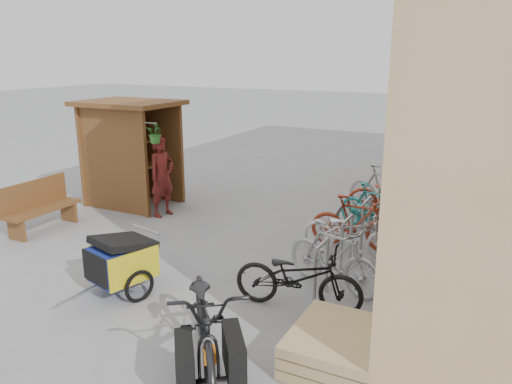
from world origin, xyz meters
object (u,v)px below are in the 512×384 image
at_px(child_trailer, 121,260).
at_px(bike_2, 350,233).
at_px(bike_4, 372,215).
at_px(bike_3, 356,223).
at_px(bike_5, 374,208).
at_px(bike_1, 333,257).
at_px(bike_6, 393,196).
at_px(shopping_carts, 440,167).
at_px(cargo_bike, 206,323).
at_px(person_kiosk, 162,177).
at_px(bike_0, 298,277).
at_px(kiosk, 127,138).
at_px(bench, 40,205).
at_px(bike_7, 385,191).
at_px(pallet_stack, 337,347).

distance_m(child_trailer, bike_2, 3.80).
distance_m(child_trailer, bike_4, 4.84).
bearing_deg(child_trailer, bike_3, 67.04).
bearing_deg(bike_5, bike_1, -160.69).
bearing_deg(bike_1, bike_6, 18.67).
height_order(shopping_carts, child_trailer, shopping_carts).
height_order(cargo_bike, bike_1, cargo_bike).
distance_m(person_kiosk, bike_2, 4.35).
relative_size(bike_0, bike_1, 1.06).
bearing_deg(cargo_bike, bike_0, 41.33).
bearing_deg(kiosk, bike_4, 4.70).
distance_m(bench, cargo_bike, 5.95).
xyz_separation_m(shopping_carts, bike_6, (-0.59, -2.68, -0.15)).
distance_m(shopping_carts, bike_2, 5.25).
bearing_deg(person_kiosk, bike_7, -52.75).
bearing_deg(bike_0, kiosk, 54.20).
height_order(pallet_stack, bench, bench).
xyz_separation_m(shopping_carts, person_kiosk, (-5.07, -4.73, 0.21)).
bearing_deg(bike_3, shopping_carts, -12.68).
height_order(cargo_bike, bike_3, cargo_bike).
relative_size(bike_0, bike_5, 1.15).
relative_size(kiosk, bike_3, 1.52).
height_order(kiosk, shopping_carts, kiosk).
xyz_separation_m(kiosk, pallet_stack, (6.28, -3.87, -1.34)).
distance_m(bench, bike_5, 6.63).
height_order(kiosk, bike_1, kiosk).
bearing_deg(bike_0, person_kiosk, 51.25).
height_order(shopping_carts, bike_4, shopping_carts).
height_order(bike_1, bike_4, bike_1).
bearing_deg(bench, bike_3, 16.61).
bearing_deg(bench, cargo_bike, -24.79).
bearing_deg(bike_2, cargo_bike, 175.25).
relative_size(person_kiosk, bike_6, 0.91).
xyz_separation_m(pallet_stack, bike_6, (-0.59, 5.56, 0.29)).
distance_m(child_trailer, bike_0, 2.59).
bearing_deg(bike_6, shopping_carts, -29.02).
bearing_deg(shopping_carts, child_trailer, -113.04).
xyz_separation_m(child_trailer, bike_3, (2.57, 3.20, -0.01)).
bearing_deg(person_kiosk, cargo_bike, -128.38).
xyz_separation_m(bike_1, bike_6, (0.07, 3.75, -0.01)).
distance_m(pallet_stack, person_kiosk, 6.20).
height_order(pallet_stack, shopping_carts, shopping_carts).
relative_size(kiosk, bike_0, 1.39).
xyz_separation_m(pallet_stack, bike_1, (-0.66, 1.81, 0.30)).
distance_m(shopping_carts, bike_0, 7.31).
distance_m(person_kiosk, bike_1, 4.75).
xyz_separation_m(kiosk, bike_7, (5.47, 1.85, -1.01)).
distance_m(bike_0, bike_3, 2.51).
relative_size(bench, bike_2, 0.92).
bearing_deg(bike_1, bike_3, 24.75).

